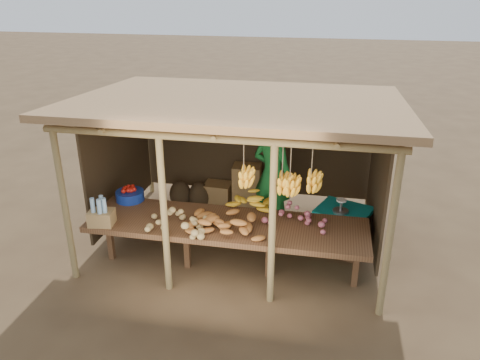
# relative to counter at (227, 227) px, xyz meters

# --- Properties ---
(ground) EXTENTS (60.00, 60.00, 0.00)m
(ground) POSITION_rel_counter_xyz_m (-0.00, 0.95, -0.74)
(ground) COLOR brown
(ground) RESTS_ON ground
(stall_structure) EXTENTS (4.70, 3.50, 2.43)m
(stall_structure) POSITION_rel_counter_xyz_m (0.05, 1.05, 1.19)
(stall_structure) COLOR olive
(stall_structure) RESTS_ON ground
(counter) EXTENTS (3.90, 1.05, 0.80)m
(counter) POSITION_rel_counter_xyz_m (0.00, 0.00, 0.00)
(counter) COLOR brown
(counter) RESTS_ON ground
(potato_heap) EXTENTS (0.98, 0.72, 0.36)m
(potato_heap) POSITION_rel_counter_xyz_m (-0.64, -0.29, 0.24)
(potato_heap) COLOR tan
(potato_heap) RESTS_ON counter
(sweet_potato_heap) EXTENTS (1.10, 0.71, 0.36)m
(sweet_potato_heap) POSITION_rel_counter_xyz_m (0.05, -0.16, 0.24)
(sweet_potato_heap) COLOR #B36D2E
(sweet_potato_heap) RESTS_ON counter
(onion_heap) EXTENTS (1.01, 0.83, 0.36)m
(onion_heap) POSITION_rel_counter_xyz_m (0.91, 0.11, 0.24)
(onion_heap) COLOR #BA5A68
(onion_heap) RESTS_ON counter
(banana_pile) EXTENTS (0.71, 0.57, 0.35)m
(banana_pile) POSITION_rel_counter_xyz_m (0.26, 0.46, 0.24)
(banana_pile) COLOR yellow
(banana_pile) RESTS_ON counter
(tomato_basin) EXTENTS (0.43, 0.43, 0.22)m
(tomato_basin) POSITION_rel_counter_xyz_m (-1.62, 0.43, 0.15)
(tomato_basin) COLOR navy
(tomato_basin) RESTS_ON counter
(bottle_box) EXTENTS (0.36, 0.30, 0.42)m
(bottle_box) POSITION_rel_counter_xyz_m (-1.68, -0.38, 0.22)
(bottle_box) COLOR olive
(bottle_box) RESTS_ON counter
(vendor) EXTENTS (0.83, 0.70, 1.92)m
(vendor) POSITION_rel_counter_xyz_m (0.44, 1.46, 0.22)
(vendor) COLOR #19742D
(vendor) RESTS_ON ground
(tarp_crate) EXTENTS (0.96, 0.90, 0.92)m
(tarp_crate) POSITION_rel_counter_xyz_m (1.61, 0.94, -0.36)
(tarp_crate) COLOR brown
(tarp_crate) RESTS_ON ground
(carton_stack) EXTENTS (1.06, 0.41, 0.80)m
(carton_stack) POSITION_rel_counter_xyz_m (-0.29, 2.15, -0.38)
(carton_stack) COLOR olive
(carton_stack) RESTS_ON ground
(burlap_sacks) EXTENTS (0.78, 0.41, 0.55)m
(burlap_sacks) POSITION_rel_counter_xyz_m (-1.17, 2.02, -0.50)
(burlap_sacks) COLOR #40311E
(burlap_sacks) RESTS_ON ground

